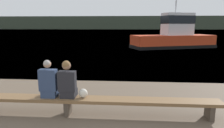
# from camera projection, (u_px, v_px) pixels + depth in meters

# --- Properties ---
(water_surface) EXTENTS (240.00, 240.00, 0.00)m
(water_surface) POSITION_uv_depth(u_px,v_px,m) (125.00, 29.00, 126.18)
(water_surface) COLOR #386084
(water_surface) RESTS_ON ground
(far_shoreline) EXTENTS (600.00, 12.00, 8.61)m
(far_shoreline) POSITION_uv_depth(u_px,v_px,m) (125.00, 23.00, 136.56)
(far_shoreline) COLOR #384233
(far_shoreline) RESTS_ON ground
(bench_main) EXTENTS (7.98, 0.46, 0.48)m
(bench_main) POSITION_uv_depth(u_px,v_px,m) (68.00, 100.00, 5.32)
(bench_main) COLOR brown
(bench_main) RESTS_ON ground
(person_left) EXTENTS (0.45, 0.43, 1.02)m
(person_left) POSITION_uv_depth(u_px,v_px,m) (49.00, 82.00, 5.28)
(person_left) COLOR navy
(person_left) RESTS_ON bench_main
(person_right) EXTENTS (0.45, 0.44, 1.01)m
(person_right) POSITION_uv_depth(u_px,v_px,m) (67.00, 82.00, 5.24)
(person_right) COLOR black
(person_right) RESTS_ON bench_main
(shopping_bag) EXTENTS (0.23, 0.16, 0.25)m
(shopping_bag) POSITION_uv_depth(u_px,v_px,m) (83.00, 93.00, 5.28)
(shopping_bag) COLOR beige
(shopping_bag) RESTS_ON bench_main
(tugboat_red) EXTENTS (9.48, 5.74, 6.72)m
(tugboat_red) POSITION_uv_depth(u_px,v_px,m) (174.00, 37.00, 21.62)
(tugboat_red) COLOR red
(tugboat_red) RESTS_ON water_surface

